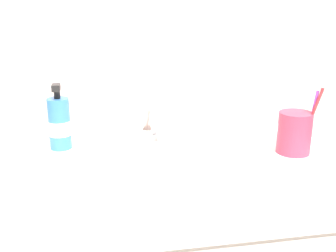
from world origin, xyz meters
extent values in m
cube|color=beige|center=(0.00, 0.31, 1.20)|extent=(2.12, 0.04, 2.40)
cube|color=white|center=(0.00, 0.00, 0.89)|extent=(0.92, 0.54, 0.04)
ellipsoid|color=white|center=(0.03, -0.01, 0.86)|extent=(0.37, 0.37, 0.08)
torus|color=white|center=(0.03, -0.01, 0.90)|extent=(0.43, 0.43, 0.02)
cylinder|color=#595B60|center=(0.03, -0.01, 0.82)|extent=(0.03, 0.03, 0.01)
cylinder|color=silver|center=(0.03, 0.21, 0.95)|extent=(0.02, 0.02, 0.09)
cylinder|color=silver|center=(0.03, 0.15, 0.94)|extent=(0.02, 0.12, 0.05)
cylinder|color=silver|center=(0.03, 0.23, 1.00)|extent=(0.01, 0.05, 0.01)
cylinder|color=#D8334C|center=(0.35, 0.03, 0.96)|extent=(0.08, 0.08, 0.10)
cylinder|color=purple|center=(0.38, 0.01, 0.99)|extent=(0.02, 0.02, 0.17)
cube|color=white|center=(0.39, 0.01, 1.08)|extent=(0.02, 0.02, 0.03)
cylinder|color=red|center=(0.38, 0.01, 1.00)|extent=(0.05, 0.04, 0.18)
cube|color=white|center=(0.40, -0.01, 1.09)|extent=(0.02, 0.02, 0.03)
cylinder|color=#3372BF|center=(-0.22, 0.16, 0.97)|extent=(0.06, 0.06, 0.13)
cylinder|color=black|center=(-0.22, 0.16, 1.05)|extent=(0.02, 0.02, 0.02)
cube|color=black|center=(-0.22, 0.15, 1.07)|extent=(0.02, 0.04, 0.02)
cylinder|color=white|center=(-0.22, 0.16, 0.96)|extent=(0.06, 0.06, 0.04)
camera|label=1|loc=(-0.13, -0.86, 1.27)|focal=43.63mm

